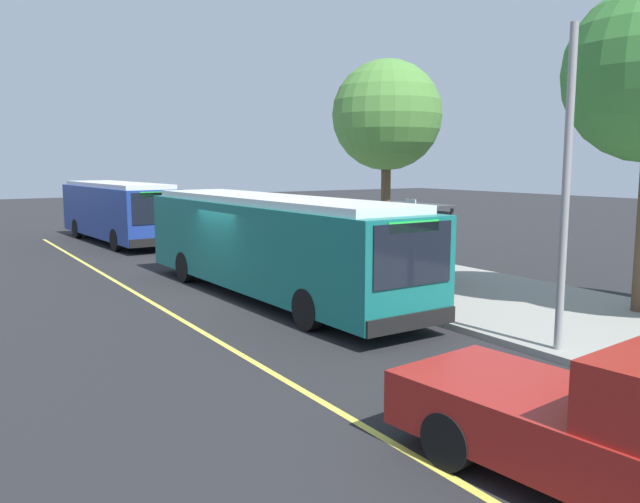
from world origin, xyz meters
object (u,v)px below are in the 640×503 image
(pickup_truck, at_px, (631,434))
(transit_bus_second, at_px, (118,210))
(transit_bus_main, at_px, (271,242))
(waiting_bench, at_px, (409,267))
(pedestrian_commuter, at_px, (442,271))
(route_sign_post, at_px, (410,235))

(pickup_truck, bearing_deg, transit_bus_second, 176.49)
(transit_bus_main, height_order, transit_bus_second, same)
(transit_bus_main, relative_size, waiting_bench, 7.69)
(waiting_bench, xyz_separation_m, pedestrian_commuter, (3.26, -1.64, 0.48))
(waiting_bench, height_order, pedestrian_commuter, pedestrian_commuter)
(pedestrian_commuter, bearing_deg, transit_bus_main, -146.64)
(route_sign_post, xyz_separation_m, pedestrian_commuter, (1.22, 0.07, -0.84))
(pickup_truck, height_order, route_sign_post, route_sign_post)
(transit_bus_main, xyz_separation_m, pickup_truck, (12.37, -1.97, -0.76))
(pickup_truck, bearing_deg, waiting_bench, 150.77)
(route_sign_post, distance_m, pedestrian_commuter, 1.48)
(transit_bus_main, height_order, pickup_truck, transit_bus_main)
(waiting_bench, bearing_deg, pickup_truck, -29.23)
(transit_bus_main, xyz_separation_m, route_sign_post, (2.99, 2.71, 0.34))
(pedestrian_commuter, bearing_deg, route_sign_post, -176.89)
(transit_bus_second, distance_m, pedestrian_commuter, 20.01)
(transit_bus_main, xyz_separation_m, transit_bus_second, (-15.56, -0.26, -0.00))
(transit_bus_second, relative_size, pickup_truck, 1.87)
(route_sign_post, bearing_deg, waiting_bench, 140.05)
(transit_bus_second, bearing_deg, waiting_bench, 15.82)
(transit_bus_second, relative_size, pedestrian_commuter, 6.17)
(transit_bus_second, relative_size, waiting_bench, 6.52)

